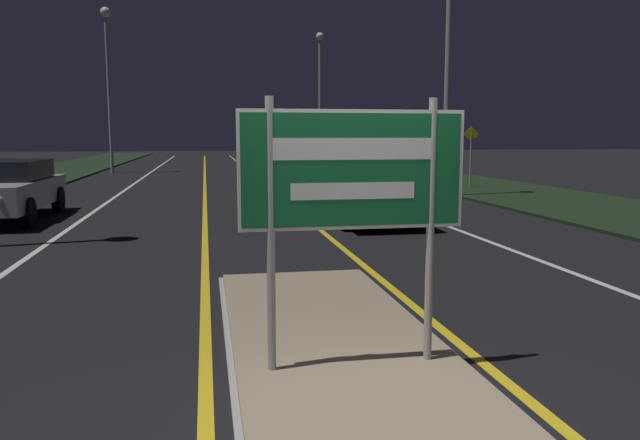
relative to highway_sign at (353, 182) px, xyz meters
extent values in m
plane|color=black|center=(0.00, -1.12, -1.67)|extent=(160.00, 160.00, 0.00)
cube|color=#999993|center=(0.00, 0.00, -1.65)|extent=(2.10, 7.51, 0.05)
cube|color=gray|center=(0.00, 0.00, -1.62)|extent=(1.98, 7.39, 0.10)
cube|color=black|center=(9.50, 18.88, -1.63)|extent=(5.00, 100.00, 0.08)
cube|color=gold|center=(-1.24, 23.88, -1.67)|extent=(0.12, 70.00, 0.01)
cube|color=gold|center=(1.24, 23.88, -1.67)|extent=(0.12, 70.00, 0.01)
cube|color=silver|center=(-4.20, 23.88, -1.67)|extent=(0.12, 70.00, 0.01)
cube|color=silver|center=(4.20, 23.88, -1.67)|extent=(0.12, 70.00, 0.01)
cube|color=silver|center=(-7.20, 23.88, -1.67)|extent=(0.10, 70.00, 0.01)
cube|color=silver|center=(7.20, 23.88, -1.67)|extent=(0.10, 70.00, 0.01)
cylinder|color=#9E9E99|center=(-0.69, 0.00, -0.44)|extent=(0.07, 0.07, 2.27)
cylinder|color=#9E9E99|center=(0.69, 0.00, -0.44)|extent=(0.07, 0.07, 2.27)
cube|color=#146033|center=(0.00, 0.00, 0.10)|extent=(1.91, 0.04, 0.99)
cube|color=white|center=(0.00, -0.02, 0.10)|extent=(1.91, 0.00, 0.99)
cube|color=#146033|center=(0.00, -0.02, 0.10)|extent=(1.85, 0.01, 0.93)
cube|color=white|center=(0.00, -0.02, 0.27)|extent=(1.34, 0.01, 0.18)
cube|color=white|center=(0.00, -0.02, -0.07)|extent=(1.05, 0.01, 0.14)
cylinder|color=#9E9E99|center=(-6.23, 30.78, 2.52)|extent=(0.18, 0.18, 8.39)
sphere|color=#F9EAC6|center=(-6.23, 30.78, 6.87)|extent=(0.53, 0.53, 0.53)
cylinder|color=#9E9E99|center=(6.56, 14.43, 2.45)|extent=(0.18, 0.18, 8.25)
cylinder|color=#9E9E99|center=(6.49, 36.88, 2.53)|extent=(0.18, 0.18, 8.41)
sphere|color=#F9EAC6|center=(6.49, 36.88, 6.89)|extent=(0.51, 0.51, 0.51)
cube|color=navy|center=(2.59, 9.47, -1.04)|extent=(1.73, 4.49, 0.64)
cube|color=black|center=(2.59, 9.20, -0.51)|extent=(1.52, 2.33, 0.42)
sphere|color=red|center=(2.06, 7.25, -0.96)|extent=(0.14, 0.14, 0.14)
sphere|color=red|center=(3.13, 7.25, -0.96)|extent=(0.14, 0.14, 0.14)
cylinder|color=black|center=(1.77, 10.86, -1.36)|extent=(0.22, 0.64, 0.64)
cylinder|color=black|center=(3.42, 10.86, -1.36)|extent=(0.22, 0.64, 0.64)
cylinder|color=black|center=(1.77, 8.08, -1.36)|extent=(0.22, 0.64, 0.64)
cylinder|color=black|center=(3.42, 8.08, -1.36)|extent=(0.22, 0.64, 0.64)
cube|color=#B7B7BC|center=(2.67, 20.71, -1.04)|extent=(1.86, 4.62, 0.65)
cube|color=black|center=(2.67, 20.43, -0.50)|extent=(1.63, 2.40, 0.42)
sphere|color=red|center=(2.09, 18.42, -0.96)|extent=(0.14, 0.14, 0.14)
sphere|color=red|center=(3.24, 18.42, -0.96)|extent=(0.14, 0.14, 0.14)
cylinder|color=black|center=(1.78, 22.14, -1.37)|extent=(0.22, 0.62, 0.62)
cylinder|color=black|center=(3.56, 22.14, -1.37)|extent=(0.22, 0.62, 0.62)
cylinder|color=black|center=(1.78, 19.28, -1.37)|extent=(0.22, 0.62, 0.62)
cylinder|color=black|center=(3.56, 19.28, -1.37)|extent=(0.22, 0.62, 0.62)
cube|color=#B7B7BC|center=(-5.97, 11.16, -1.02)|extent=(1.79, 4.76, 0.63)
cube|color=black|center=(-5.97, 11.45, -0.46)|extent=(1.57, 2.47, 0.47)
cylinder|color=black|center=(-5.11, 9.69, -1.33)|extent=(0.22, 0.68, 0.68)
cylinder|color=black|center=(-5.11, 12.64, -1.33)|extent=(0.22, 0.68, 0.68)
cylinder|color=#9E9E99|center=(8.83, 17.55, -0.56)|extent=(0.06, 0.06, 2.07)
cube|color=yellow|center=(8.83, 17.55, 0.42)|extent=(0.60, 0.02, 0.60)
camera|label=1|loc=(-1.20, -5.02, 0.38)|focal=35.00mm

